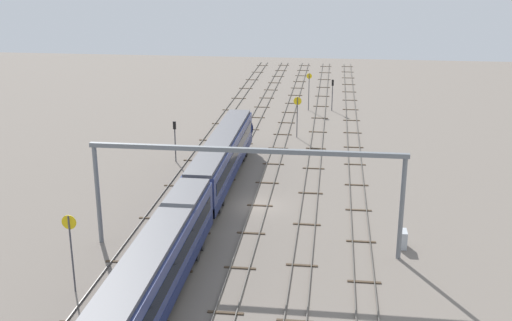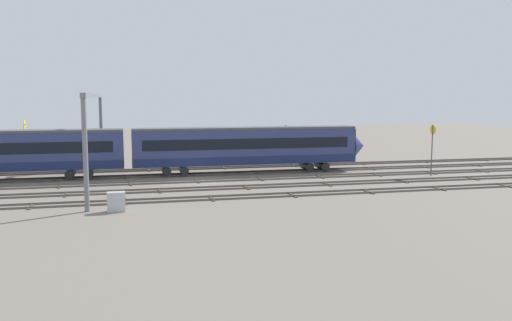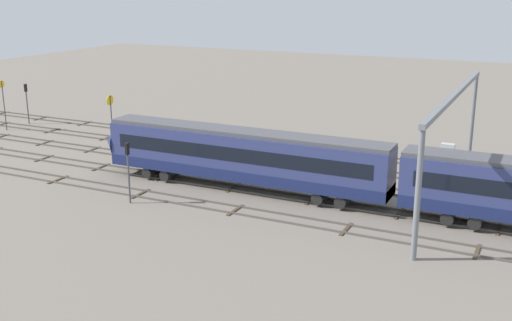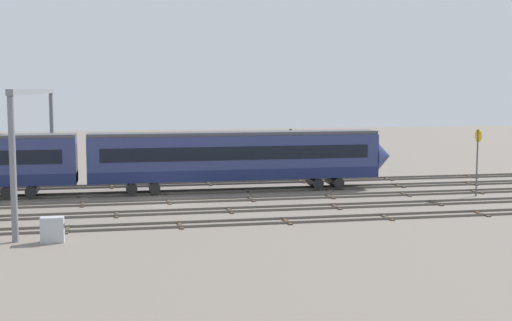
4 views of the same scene
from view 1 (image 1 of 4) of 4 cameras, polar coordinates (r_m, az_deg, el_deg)
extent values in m
plane|color=slate|center=(59.01, 0.36, -4.13)|extent=(186.22, 186.22, 0.00)
cube|color=#59544C|center=(58.72, 10.00, -4.45)|extent=(170.22, 0.07, 0.16)
cube|color=#59544C|center=(58.66, 8.59, -4.40)|extent=(170.22, 0.07, 0.16)
cube|color=#473828|center=(46.38, 9.80, -10.81)|extent=(0.24, 2.40, 0.08)
cube|color=#473828|center=(52.46, 9.51, -7.26)|extent=(0.24, 2.40, 0.08)
cube|color=#473828|center=(58.70, 9.29, -4.46)|extent=(0.24, 2.40, 0.08)
cube|color=#473828|center=(65.05, 9.12, -2.20)|extent=(0.24, 2.40, 0.08)
cube|color=#473828|center=(71.49, 8.97, -0.35)|extent=(0.24, 2.40, 0.08)
cube|color=#473828|center=(78.00, 8.85, 1.20)|extent=(0.24, 2.40, 0.08)
cube|color=#473828|center=(84.55, 8.75, 2.51)|extent=(0.24, 2.40, 0.08)
cube|color=#473828|center=(91.13, 8.66, 3.63)|extent=(0.24, 2.40, 0.08)
cube|color=#473828|center=(97.75, 8.58, 4.60)|extent=(0.24, 2.40, 0.08)
cube|color=#473828|center=(104.39, 8.52, 5.44)|extent=(0.24, 2.40, 0.08)
cube|color=#473828|center=(111.06, 8.46, 6.18)|extent=(0.24, 2.40, 0.08)
cube|color=#473828|center=(117.74, 8.41, 6.84)|extent=(0.24, 2.40, 0.08)
cube|color=#473828|center=(124.43, 8.36, 7.43)|extent=(0.24, 2.40, 0.08)
cube|color=#473828|center=(131.13, 8.32, 7.96)|extent=(0.24, 2.40, 0.08)
cube|color=#473828|center=(137.85, 8.28, 8.44)|extent=(0.24, 2.40, 0.08)
cube|color=#59544C|center=(58.63, 5.52, -4.28)|extent=(170.22, 0.07, 0.16)
cube|color=#59544C|center=(58.68, 4.11, -4.23)|extent=(170.22, 0.07, 0.16)
cube|color=#473828|center=(41.39, 3.57, -14.35)|extent=(0.24, 2.40, 0.08)
cube|color=#473828|center=(48.12, 4.18, -9.46)|extent=(0.24, 2.40, 0.08)
cube|color=#473828|center=(55.10, 4.63, -5.80)|extent=(0.24, 2.40, 0.08)
cube|color=#473828|center=(62.27, 4.97, -2.96)|extent=(0.24, 2.40, 0.08)
cube|color=#473828|center=(69.56, 5.24, -0.72)|extent=(0.24, 2.40, 0.08)
cube|color=#473828|center=(76.93, 5.46, 1.10)|extent=(0.24, 2.40, 0.08)
cube|color=#473828|center=(84.37, 5.64, 2.60)|extent=(0.24, 2.40, 0.08)
cube|color=#473828|center=(91.86, 5.79, 3.85)|extent=(0.24, 2.40, 0.08)
cube|color=#473828|center=(99.39, 5.92, 4.92)|extent=(0.24, 2.40, 0.08)
cube|color=#473828|center=(106.95, 6.03, 5.83)|extent=(0.24, 2.40, 0.08)
cube|color=#473828|center=(114.53, 6.13, 6.63)|extent=(0.24, 2.40, 0.08)
cube|color=#473828|center=(122.13, 6.21, 7.32)|extent=(0.24, 2.40, 0.08)
cube|color=#473828|center=(129.75, 6.29, 7.94)|extent=(0.24, 2.40, 0.08)
cube|color=#473828|center=(137.38, 6.35, 8.48)|extent=(0.24, 2.40, 0.08)
cube|color=#59544C|center=(58.90, 1.05, -4.09)|extent=(170.22, 0.07, 0.16)
cube|color=#59544C|center=(59.06, -0.34, -4.03)|extent=(170.22, 0.07, 0.16)
cube|color=#473828|center=(42.21, -2.78, -13.64)|extent=(0.24, 2.40, 0.08)
cube|color=#473828|center=(47.63, -1.47, -9.72)|extent=(0.24, 2.40, 0.08)
cube|color=#473828|center=(53.24, -0.45, -6.61)|extent=(0.24, 2.40, 0.08)
cube|color=#473828|center=(58.99, 0.36, -4.10)|extent=(0.24, 2.40, 0.08)
cube|color=#473828|center=(64.85, 1.02, -2.03)|extent=(0.24, 2.40, 0.08)
cube|color=#473828|center=(70.78, 1.57, -0.32)|extent=(0.24, 2.40, 0.08)
cube|color=#473828|center=(76.77, 2.03, 1.14)|extent=(0.24, 2.40, 0.08)
cube|color=#473828|center=(82.81, 2.43, 2.38)|extent=(0.24, 2.40, 0.08)
cube|color=#473828|center=(88.88, 2.78, 3.45)|extent=(0.24, 2.40, 0.08)
cube|color=#473828|center=(94.99, 3.08, 4.39)|extent=(0.24, 2.40, 0.08)
cube|color=#473828|center=(101.12, 3.34, 5.21)|extent=(0.24, 2.40, 0.08)
cube|color=#473828|center=(107.27, 3.58, 5.93)|extent=(0.24, 2.40, 0.08)
cube|color=#473828|center=(113.43, 3.79, 6.58)|extent=(0.24, 2.40, 0.08)
cube|color=#473828|center=(119.61, 3.98, 7.16)|extent=(0.24, 2.40, 0.08)
cube|color=#473828|center=(125.81, 4.15, 7.69)|extent=(0.24, 2.40, 0.08)
cube|color=#473828|center=(132.01, 4.30, 8.16)|extent=(0.24, 2.40, 0.08)
cube|color=#473828|center=(138.22, 4.44, 8.59)|extent=(0.24, 2.40, 0.08)
cube|color=#59544C|center=(59.52, -3.34, -3.88)|extent=(170.22, 0.07, 0.16)
cube|color=#59544C|center=(59.79, -4.70, -3.81)|extent=(170.22, 0.07, 0.16)
cube|color=#473828|center=(41.92, -9.52, -14.14)|extent=(0.24, 2.40, 0.08)
cube|color=#473828|center=(47.60, -7.19, -9.89)|extent=(0.24, 2.40, 0.08)
cube|color=#473828|center=(53.54, -5.42, -6.55)|extent=(0.24, 2.40, 0.08)
cube|color=#473828|center=(59.67, -4.02, -3.88)|extent=(0.24, 2.40, 0.08)
cube|color=#473828|center=(65.93, -2.89, -1.72)|extent=(0.24, 2.40, 0.08)
cube|color=#473828|center=(72.29, -1.96, 0.07)|extent=(0.24, 2.40, 0.08)
cube|color=#473828|center=(78.73, -1.19, 1.57)|extent=(0.24, 2.40, 0.08)
cube|color=#473828|center=(85.22, -0.52, 2.84)|extent=(0.24, 2.40, 0.08)
cube|color=#473828|center=(91.76, 0.04, 3.93)|extent=(0.24, 2.40, 0.08)
cube|color=#473828|center=(98.34, 0.54, 4.87)|extent=(0.24, 2.40, 0.08)
cube|color=#473828|center=(104.94, 0.97, 5.70)|extent=(0.24, 2.40, 0.08)
cube|color=#473828|center=(111.57, 1.35, 6.43)|extent=(0.24, 2.40, 0.08)
cube|color=#473828|center=(118.22, 1.69, 7.07)|extent=(0.24, 2.40, 0.08)
cube|color=#473828|center=(124.89, 2.00, 7.65)|extent=(0.24, 2.40, 0.08)
cube|color=#473828|center=(131.57, 2.27, 8.17)|extent=(0.24, 2.40, 0.08)
cube|color=#473828|center=(138.27, 2.52, 8.63)|extent=(0.24, 2.40, 0.08)
cube|color=#59544C|center=(60.49, -7.62, -3.65)|extent=(170.22, 0.07, 0.16)
cube|color=#59544C|center=(60.86, -8.93, -3.58)|extent=(170.22, 0.07, 0.16)
cube|color=#473828|center=(49.57, -12.15, -8.98)|extent=(0.24, 2.40, 0.08)
cube|color=#473828|center=(56.90, -9.39, -5.20)|extent=(0.24, 2.40, 0.08)
cube|color=#473828|center=(64.52, -7.29, -2.29)|extent=(0.24, 2.40, 0.08)
cube|color=#473828|center=(72.34, -5.65, 0.01)|extent=(0.24, 2.40, 0.08)
cube|color=#473828|center=(80.30, -4.33, 1.85)|extent=(0.24, 2.40, 0.08)
cube|color=#473828|center=(88.36, -3.25, 3.36)|extent=(0.24, 2.40, 0.08)
cube|color=#473828|center=(96.50, -2.35, 4.61)|extent=(0.24, 2.40, 0.08)
cube|color=#473828|center=(104.70, -1.58, 5.67)|extent=(0.24, 2.40, 0.08)
cube|color=#473828|center=(112.94, -0.93, 6.57)|extent=(0.24, 2.40, 0.08)
cube|color=#473828|center=(121.22, -0.36, 7.35)|extent=(0.24, 2.40, 0.08)
cube|color=#473828|center=(129.54, 0.14, 8.03)|extent=(0.24, 2.40, 0.08)
cube|color=#473828|center=(137.87, 0.57, 8.62)|extent=(0.24, 2.40, 0.08)
cube|color=navy|center=(64.18, -3.07, 0.39)|extent=(24.00, 2.90, 3.60)
cube|color=navy|center=(64.60, -3.05, -0.76)|extent=(24.00, 2.94, 0.90)
cube|color=#4C4C51|center=(63.62, -3.10, 2.06)|extent=(24.00, 2.50, 0.30)
cube|color=black|center=(63.82, -1.79, 0.71)|extent=(22.00, 0.04, 1.10)
cube|color=black|center=(64.32, -4.36, 0.80)|extent=(22.00, 0.04, 1.10)
cylinder|color=black|center=(57.01, -4.55, -4.34)|extent=(0.90, 2.70, 0.90)
cylinder|color=black|center=(58.65, -4.20, -3.68)|extent=(0.90, 2.70, 0.90)
cylinder|color=black|center=(71.23, -2.09, 0.28)|extent=(0.90, 2.70, 0.90)
cylinder|color=black|center=(72.92, -1.86, 0.70)|extent=(0.90, 2.70, 0.90)
cube|color=navy|center=(41.79, -9.13, -9.77)|extent=(24.00, 2.90, 3.60)
cube|color=navy|center=(42.42, -9.04, -11.39)|extent=(24.00, 2.94, 0.90)
cube|color=#4C4C51|center=(40.93, -9.26, -7.35)|extent=(24.00, 2.50, 0.30)
cube|color=black|center=(41.23, -7.18, -9.41)|extent=(22.00, 0.04, 1.10)
cube|color=black|center=(42.00, -11.09, -9.08)|extent=(22.00, 0.04, 1.10)
cylinder|color=black|center=(48.62, -6.79, -8.49)|extent=(0.90, 2.70, 0.90)
cylinder|color=black|center=(50.19, -6.30, -7.59)|extent=(0.90, 2.70, 0.90)
cone|color=navy|center=(76.37, -1.39, 3.11)|extent=(1.60, 3.24, 3.24)
cylinder|color=slate|center=(48.72, 13.08, -4.35)|extent=(0.36, 0.36, 8.11)
cylinder|color=slate|center=(51.80, -14.16, -3.09)|extent=(0.36, 0.36, 8.11)
cube|color=slate|center=(47.45, -1.00, 0.95)|extent=(0.40, 24.44, 0.35)
cylinder|color=#4C4C51|center=(80.97, 3.76, 3.90)|extent=(0.12, 0.12, 5.28)
cylinder|color=yellow|center=(80.51, 3.79, 5.41)|extent=(0.05, 1.02, 1.02)
cube|color=black|center=(80.54, 3.79, 5.42)|extent=(0.02, 0.46, 0.12)
cylinder|color=#4C4C51|center=(45.15, -16.37, -8.17)|extent=(0.12, 0.12, 5.65)
cylinder|color=yellow|center=(44.23, -16.62, -5.39)|extent=(0.05, 1.02, 1.02)
cube|color=black|center=(44.25, -16.60, -5.38)|extent=(0.02, 0.46, 0.12)
cylinder|color=#4C4C51|center=(96.18, 4.82, 6.21)|extent=(0.12, 0.12, 5.63)
cylinder|color=yellow|center=(95.76, 4.86, 7.65)|extent=(0.05, 0.82, 0.82)
cube|color=black|center=(95.79, 4.86, 7.65)|extent=(0.02, 0.37, 0.12)
cylinder|color=#4C4C51|center=(96.44, 6.93, 5.64)|extent=(0.14, 0.14, 3.86)
cube|color=black|center=(95.97, 6.98, 7.03)|extent=(0.20, 0.32, 0.90)
sphere|color=red|center=(96.04, 6.99, 7.15)|extent=(0.20, 0.20, 0.20)
sphere|color=#262626|center=(96.11, 6.98, 6.92)|extent=(0.20, 0.20, 0.20)
cylinder|color=#4C4C51|center=(71.77, -7.34, 1.36)|extent=(0.14, 0.14, 3.83)
cube|color=black|center=(71.14, -7.41, 3.19)|extent=(0.20, 0.32, 0.90)
sphere|color=red|center=(71.20, -7.40, 3.37)|extent=(0.20, 0.20, 0.20)
sphere|color=#262626|center=(71.30, -7.39, 3.06)|extent=(0.20, 0.20, 0.20)
cube|color=#B2B7BC|center=(51.94, 13.15, -6.95)|extent=(1.26, 0.67, 1.42)
cube|color=#333333|center=(52.43, 13.10, -6.45)|extent=(0.02, 0.47, 0.24)
camera|label=2|loc=(67.16, 48.79, -0.32)|focal=37.61mm
camera|label=3|loc=(66.52, -47.71, 7.04)|focal=44.02mm
camera|label=4|loc=(68.96, 47.47, 0.59)|focal=48.22mm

